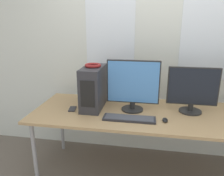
% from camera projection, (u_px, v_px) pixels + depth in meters
% --- Properties ---
extents(wall_back, '(8.00, 0.07, 2.70)m').
position_uv_depth(wall_back, '(156.00, 48.00, 2.57)').
color(wall_back, silver).
rests_on(wall_back, ground_plane).
extents(desk, '(2.49, 0.86, 0.76)m').
position_uv_depth(desk, '(154.00, 117.00, 2.23)').
color(desk, tan).
rests_on(desk, ground_plane).
extents(pc_tower, '(0.20, 0.46, 0.44)m').
position_uv_depth(pc_tower, '(93.00, 87.00, 2.31)').
color(pc_tower, '#2D2D33').
rests_on(pc_tower, desk).
extents(headphones, '(0.17, 0.17, 0.03)m').
position_uv_depth(headphones, '(93.00, 65.00, 2.24)').
color(headphones, maroon).
rests_on(headphones, pc_tower).
extents(monitor_main, '(0.54, 0.23, 0.53)m').
position_uv_depth(monitor_main, '(133.00, 85.00, 2.21)').
color(monitor_main, black).
rests_on(monitor_main, desk).
extents(monitor_right_near, '(0.49, 0.23, 0.47)m').
position_uv_depth(monitor_right_near, '(192.00, 90.00, 2.17)').
color(monitor_right_near, black).
rests_on(monitor_right_near, desk).
extents(keyboard, '(0.50, 0.14, 0.02)m').
position_uv_depth(keyboard, '(129.00, 118.00, 2.06)').
color(keyboard, '#28282D').
rests_on(keyboard, desk).
extents(mouse, '(0.05, 0.09, 0.03)m').
position_uv_depth(mouse, '(165.00, 120.00, 2.02)').
color(mouse, black).
rests_on(mouse, desk).
extents(cell_phone, '(0.09, 0.14, 0.01)m').
position_uv_depth(cell_phone, '(72.00, 109.00, 2.31)').
color(cell_phone, '#232328').
rests_on(cell_phone, desk).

